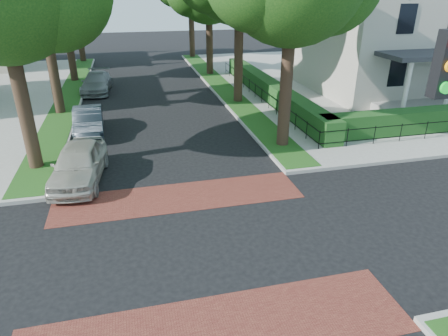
% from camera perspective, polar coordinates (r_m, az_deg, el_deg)
% --- Properties ---
extents(ground, '(120.00, 120.00, 0.00)m').
position_cam_1_polar(ground, '(12.13, -4.35, -11.33)').
color(ground, black).
rests_on(ground, ground).
extents(sidewalk_ne, '(30.00, 30.00, 0.15)m').
position_cam_1_polar(sidewalk_ne, '(36.21, 22.52, 11.75)').
color(sidewalk_ne, gray).
rests_on(sidewalk_ne, ground).
extents(crosswalk_far, '(9.00, 2.20, 0.01)m').
position_cam_1_polar(crosswalk_far, '(14.81, -6.44, -4.15)').
color(crosswalk_far, maroon).
rests_on(crosswalk_far, ground).
extents(crosswalk_near, '(9.00, 2.20, 0.01)m').
position_cam_1_polar(crosswalk_near, '(9.76, -0.95, -22.19)').
color(crosswalk_near, maroon).
rests_on(crosswalk_near, ground).
extents(grass_strip_ne, '(1.60, 29.80, 0.02)m').
position_cam_1_polar(grass_strip_ne, '(30.41, -0.29, 11.57)').
color(grass_strip_ne, '#204614').
rests_on(grass_strip_ne, sidewalk_ne).
extents(grass_strip_nw, '(1.60, 29.80, 0.02)m').
position_cam_1_polar(grass_strip_nw, '(29.90, -21.17, 9.69)').
color(grass_strip_nw, '#204614').
rests_on(grass_strip_nw, sidewalk_nw).
extents(hedge_main_road, '(1.00, 18.00, 1.20)m').
position_cam_1_polar(hedge_main_road, '(27.09, 6.59, 11.04)').
color(hedge_main_road, '#1C4517').
rests_on(hedge_main_road, sidewalk_ne).
extents(fence_main_road, '(0.06, 18.00, 0.90)m').
position_cam_1_polar(fence_main_road, '(26.87, 4.94, 10.66)').
color(fence_main_road, black).
rests_on(fence_main_road, sidewalk_ne).
extents(house_victorian, '(13.00, 13.05, 12.48)m').
position_cam_1_polar(house_victorian, '(31.87, 24.53, 20.79)').
color(house_victorian, '#B4B0A2').
rests_on(house_victorian, sidewalk_ne).
extents(parked_car_front, '(2.26, 4.60, 1.51)m').
position_cam_1_polar(parked_car_front, '(16.60, -20.04, 0.61)').
color(parked_car_front, '#B1AD9F').
rests_on(parked_car_front, ground).
extents(parked_car_middle, '(1.64, 4.16, 1.35)m').
position_cam_1_polar(parked_car_middle, '(21.90, -18.80, 6.32)').
color(parked_car_middle, '#212A31').
rests_on(parked_car_middle, ground).
extents(parked_car_rear, '(2.22, 4.81, 1.36)m').
position_cam_1_polar(parked_car_rear, '(30.70, -17.74, 11.55)').
color(parked_car_rear, gray).
rests_on(parked_car_rear, ground).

